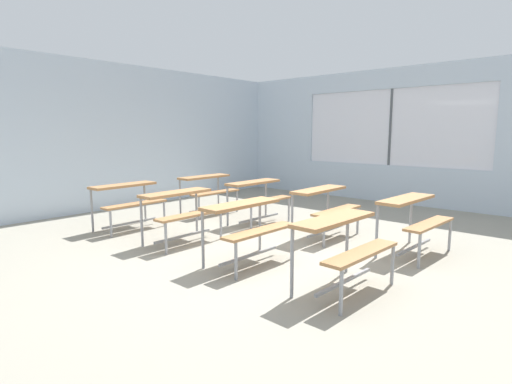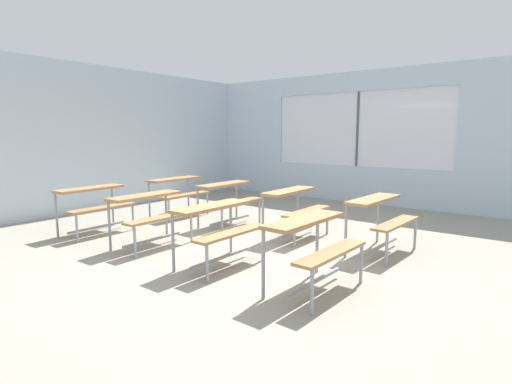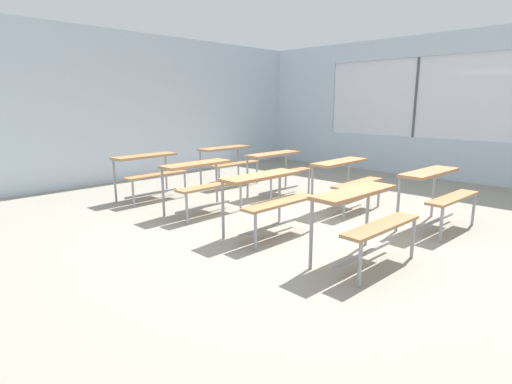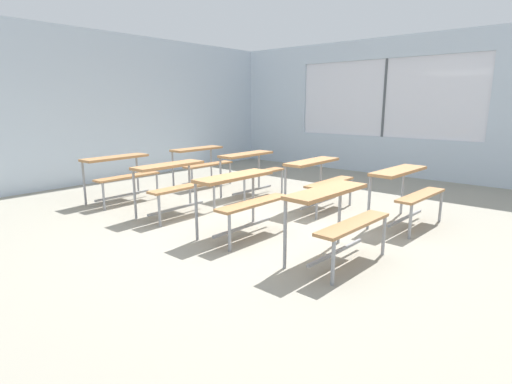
% 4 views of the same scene
% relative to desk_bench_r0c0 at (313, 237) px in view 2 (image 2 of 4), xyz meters
% --- Properties ---
extents(ground, '(10.00, 9.00, 0.05)m').
position_rel_desk_bench_r0c0_xyz_m(ground, '(0.33, 1.36, -0.59)').
color(ground, gray).
extents(wall_back, '(10.00, 0.12, 3.00)m').
position_rel_desk_bench_r0c0_xyz_m(wall_back, '(0.33, 5.86, 0.94)').
color(wall_back, silver).
rests_on(wall_back, ground).
extents(wall_right, '(0.12, 9.00, 3.00)m').
position_rel_desk_bench_r0c0_xyz_m(wall_right, '(5.33, 1.23, 0.88)').
color(wall_right, silver).
rests_on(wall_right, ground).
extents(desk_bench_r0c0, '(1.12, 0.63, 0.74)m').
position_rel_desk_bench_r0c0_xyz_m(desk_bench_r0c0, '(0.00, 0.00, 0.00)').
color(desk_bench_r0c0, '#A87547').
rests_on(desk_bench_r0c0, ground).
extents(desk_bench_r0c1, '(1.13, 0.64, 0.74)m').
position_rel_desk_bench_r0c0_xyz_m(desk_bench_r0c1, '(1.71, -0.07, 0.00)').
color(desk_bench_r0c1, '#A87547').
rests_on(desk_bench_r0c1, ground).
extents(desk_bench_r1c0, '(1.11, 0.60, 0.74)m').
position_rel_desk_bench_r0c0_xyz_m(desk_bench_r1c0, '(-0.01, 1.30, 0.00)').
color(desk_bench_r1c0, '#A87547').
rests_on(desk_bench_r1c0, ground).
extents(desk_bench_r1c1, '(1.10, 0.60, 0.74)m').
position_rel_desk_bench_r0c0_xyz_m(desk_bench_r1c1, '(1.68, 1.27, 0.00)').
color(desk_bench_r1c1, '#A87547').
rests_on(desk_bench_r1c1, ground).
extents(desk_bench_r2c0, '(1.11, 0.61, 0.74)m').
position_rel_desk_bench_r0c0_xyz_m(desk_bench_r2c0, '(0.02, 2.65, 0.00)').
color(desk_bench_r2c0, '#A87547').
rests_on(desk_bench_r2c0, ground).
extents(desk_bench_r2c1, '(1.10, 0.60, 0.74)m').
position_rel_desk_bench_r0c0_xyz_m(desk_bench_r2c1, '(1.68, 2.63, 0.00)').
color(desk_bench_r2c1, '#A87547').
rests_on(desk_bench_r2c1, ground).
extents(desk_bench_r3c0, '(1.12, 0.63, 0.74)m').
position_rel_desk_bench_r0c0_xyz_m(desk_bench_r3c0, '(-0.04, 3.98, 0.00)').
color(desk_bench_r3c0, '#A87547').
rests_on(desk_bench_r3c0, ground).
extents(desk_bench_r3c1, '(1.10, 0.60, 0.74)m').
position_rel_desk_bench_r0c0_xyz_m(desk_bench_r3c1, '(1.69, 3.94, 0.00)').
color(desk_bench_r3c1, '#A87547').
rests_on(desk_bench_r3c1, ground).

